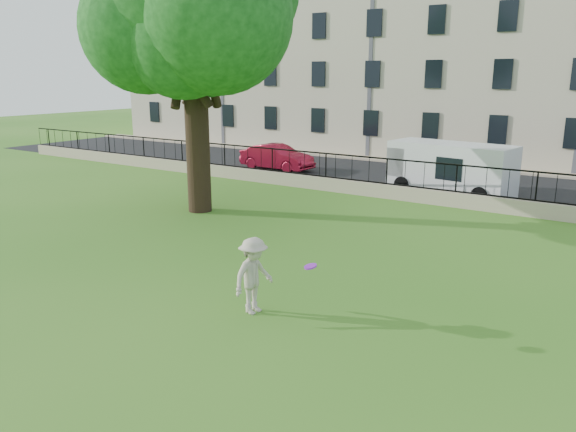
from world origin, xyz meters
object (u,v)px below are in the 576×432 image
Objects in this scene: tree at (191,5)px; white_van at (451,169)px; frisbee at (310,266)px; man at (254,276)px; red_sedan at (277,157)px.

white_van is at bearing 49.87° from tree.
white_van reaches higher than frisbee.
man is 1.59m from frisbee.
tree is at bearing 55.59° from man.
tree is 2.64× the size of red_sedan.
white_van reaches higher than man.
man is (7.71, -6.62, -6.76)m from tree.
white_van is (-0.50, 15.18, 0.25)m from man.
man is at bearing -144.34° from red_sedan.
man is 0.41× the size of red_sedan.
tree reaches higher than man.
red_sedan is (-12.09, 16.23, -0.69)m from frisbee.
man reaches higher than frisbee.
man is at bearing -40.67° from tree.
frisbee is at bearing -140.87° from red_sedan.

